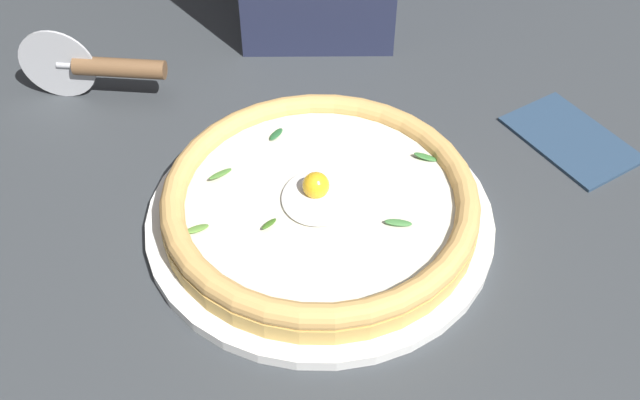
% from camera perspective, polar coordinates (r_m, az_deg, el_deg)
% --- Properties ---
extents(ground_plane, '(2.40, 2.40, 0.03)m').
position_cam_1_polar(ground_plane, '(0.79, 1.23, -1.43)').
color(ground_plane, '#363B3E').
rests_on(ground_plane, ground).
extents(pizza_plate, '(0.34, 0.34, 0.01)m').
position_cam_1_polar(pizza_plate, '(0.76, -0.00, -1.37)').
color(pizza_plate, white).
rests_on(pizza_plate, ground).
extents(pizza, '(0.31, 0.31, 0.05)m').
position_cam_1_polar(pizza, '(0.75, -0.00, -0.09)').
color(pizza, '#D9AD59').
rests_on(pizza, pizza_plate).
extents(pizza_cutter, '(0.05, 0.17, 0.09)m').
position_cam_1_polar(pizza_cutter, '(0.93, -16.09, 9.50)').
color(pizza_cutter, silver).
rests_on(pizza_cutter, ground).
extents(folded_napkin, '(0.16, 0.17, 0.01)m').
position_cam_1_polar(folded_napkin, '(0.90, 18.16, 4.42)').
color(folded_napkin, navy).
rests_on(folded_napkin, ground).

